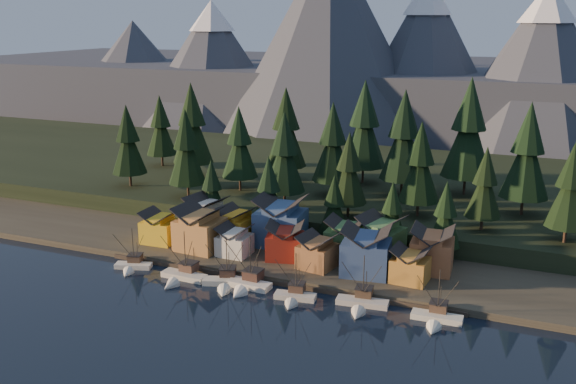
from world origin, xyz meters
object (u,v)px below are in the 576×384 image
at_px(boat_2, 226,277).
at_px(boat_3, 247,278).
at_px(boat_1, 181,271).
at_px(boat_5, 361,298).
at_px(house_back_1, 236,224).
at_px(house_front_0, 160,226).
at_px(boat_0, 132,261).
at_px(house_back_0, 206,215).
at_px(boat_4, 294,291).
at_px(house_front_1, 200,227).
at_px(boat_6, 437,312).

distance_m(boat_2, boat_3, 4.74).
xyz_separation_m(boat_1, boat_5, (39.13, 1.97, -0.12)).
xyz_separation_m(boat_3, house_back_1, (-13.09, 21.26, 3.47)).
xyz_separation_m(house_front_0, house_back_1, (16.95, 7.18, 0.40)).
bearing_deg(boat_0, house_back_0, 59.91).
distance_m(boat_2, house_back_1, 23.39).
relative_size(boat_4, boat_5, 0.93).
height_order(boat_2, house_back_1, boat_2).
height_order(boat_1, house_back_1, boat_1).
bearing_deg(house_front_1, boat_1, -71.58).
distance_m(boat_6, house_back_1, 56.11).
bearing_deg(house_back_0, boat_4, -27.07).
height_order(boat_3, house_back_1, boat_3).
bearing_deg(boat_1, boat_3, 7.27).
xyz_separation_m(house_front_1, house_back_1, (5.62, 7.69, -0.92)).
bearing_deg(house_front_0, boat_4, -22.62).
distance_m(boat_0, boat_1, 13.41).
height_order(house_front_0, house_front_1, house_front_1).
relative_size(boat_2, house_front_0, 1.40).
bearing_deg(house_front_1, house_back_0, 115.73).
height_order(boat_2, boat_4, boat_2).
xyz_separation_m(house_front_0, house_front_1, (11.33, -0.51, 1.32)).
bearing_deg(boat_2, boat_5, -18.31).
bearing_deg(house_front_0, boat_5, -15.79).
xyz_separation_m(boat_1, boat_2, (10.23, 1.00, -0.07)).
xyz_separation_m(boat_0, house_front_0, (-1.74, 14.19, 3.64)).
bearing_deg(boat_5, boat_6, -8.82).
bearing_deg(boat_1, boat_4, 2.18).
relative_size(boat_2, house_front_1, 1.06).
xyz_separation_m(boat_2, house_back_0, (-17.97, 23.80, 4.47)).
distance_m(boat_0, boat_3, 28.31).
bearing_deg(boat_2, boat_3, -17.57).
distance_m(boat_5, house_front_0, 55.96).
relative_size(boat_2, boat_3, 0.90).
bearing_deg(house_back_0, boat_6, -11.62).
height_order(boat_2, boat_6, boat_2).
distance_m(boat_5, house_back_1, 42.74).
height_order(boat_1, boat_2, boat_1).
relative_size(house_front_1, house_back_0, 1.06).
xyz_separation_m(boat_5, house_back_1, (-37.28, 20.52, 3.98)).
relative_size(boat_1, house_back_1, 1.32).
bearing_deg(boat_4, house_back_1, 128.76).
height_order(house_front_1, house_back_1, house_front_1).
bearing_deg(boat_6, boat_3, 178.48).
distance_m(boat_0, house_front_1, 17.42).
bearing_deg(boat_6, house_front_1, 165.21).
distance_m(house_back_0, house_back_1, 9.88).
distance_m(boat_1, house_front_1, 15.99).
distance_m(boat_4, boat_6, 27.63).
xyz_separation_m(boat_2, boat_3, (4.71, 0.22, 0.46)).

